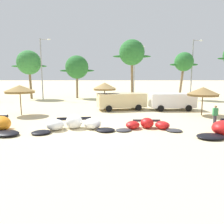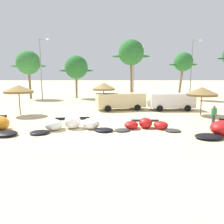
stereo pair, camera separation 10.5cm
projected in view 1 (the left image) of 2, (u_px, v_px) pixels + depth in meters
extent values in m
plane|color=beige|center=(91.00, 131.00, 15.79)|extent=(260.00, 260.00, 0.00)
ellipsoid|color=black|center=(5.00, 133.00, 14.56)|extent=(2.34, 2.10, 0.28)
ellipsoid|color=black|center=(40.00, 132.00, 14.95)|extent=(1.74, 1.69, 0.21)
ellipsoid|color=white|center=(54.00, 125.00, 15.89)|extent=(1.66, 1.72, 0.77)
ellipsoid|color=white|center=(73.00, 121.00, 16.40)|extent=(1.39, 1.50, 1.04)
ellipsoid|color=white|center=(92.00, 124.00, 16.31)|extent=(1.78, 1.79, 0.77)
ellipsoid|color=black|center=(105.00, 130.00, 15.64)|extent=(1.53, 1.43, 0.21)
cylinder|color=black|center=(73.00, 119.00, 16.83)|extent=(2.54, 0.63, 0.23)
cube|color=black|center=(73.00, 122.00, 16.27)|extent=(0.98, 0.62, 0.04)
ellipsoid|color=#333338|center=(123.00, 130.00, 15.69)|extent=(1.36, 1.28, 0.15)
ellipsoid|color=red|center=(132.00, 125.00, 16.35)|extent=(1.45, 1.47, 0.56)
ellipsoid|color=red|center=(146.00, 123.00, 16.57)|extent=(1.00, 1.14, 0.76)
ellipsoid|color=red|center=(161.00, 125.00, 16.30)|extent=(1.43, 1.47, 0.56)
ellipsoid|color=#333338|center=(173.00, 130.00, 15.61)|extent=(1.39, 1.32, 0.15)
cylinder|color=#333338|center=(146.00, 121.00, 16.94)|extent=(2.07, 0.24, 0.19)
cube|color=#333338|center=(146.00, 123.00, 16.46)|extent=(0.76, 0.42, 0.04)
ellipsoid|color=black|center=(210.00, 136.00, 13.91)|extent=(1.99, 1.68, 0.26)
ellipsoid|color=red|center=(223.00, 128.00, 14.67)|extent=(2.26, 2.26, 0.95)
cylinder|color=brown|center=(20.00, 103.00, 21.71)|extent=(0.10, 0.10, 2.33)
cone|color=olive|center=(19.00, 88.00, 21.47)|extent=(2.87, 2.87, 0.58)
cylinder|color=olive|center=(19.00, 92.00, 21.53)|extent=(2.72, 2.72, 0.20)
cylinder|color=brown|center=(104.00, 99.00, 25.02)|extent=(0.10, 0.10, 2.38)
cone|color=#9E7F4C|center=(104.00, 85.00, 24.77)|extent=(2.57, 2.57, 0.66)
cylinder|color=olive|center=(104.00, 89.00, 24.84)|extent=(2.44, 2.44, 0.20)
cylinder|color=brown|center=(201.00, 105.00, 21.59)|extent=(0.10, 0.10, 2.08)
cone|color=olive|center=(202.00, 90.00, 21.37)|extent=(2.99, 2.99, 0.65)
cylinder|color=brown|center=(202.00, 95.00, 21.44)|extent=(2.84, 2.84, 0.20)
cube|color=white|center=(171.00, 100.00, 24.85)|extent=(4.98, 2.33, 1.50)
cube|color=black|center=(159.00, 98.00, 24.73)|extent=(1.32, 2.10, 0.56)
cylinder|color=black|center=(160.00, 108.00, 23.87)|extent=(0.69, 0.28, 0.68)
cylinder|color=black|center=(155.00, 106.00, 25.91)|extent=(0.69, 0.28, 0.68)
cylinder|color=black|center=(188.00, 108.00, 24.04)|extent=(0.69, 0.28, 0.68)
cylinder|color=black|center=(181.00, 105.00, 26.08)|extent=(0.69, 0.28, 0.68)
cube|color=beige|center=(121.00, 100.00, 24.96)|extent=(5.63, 3.18, 1.50)
cube|color=black|center=(108.00, 98.00, 24.60)|extent=(1.74, 2.28, 0.56)
cylinder|color=black|center=(108.00, 109.00, 23.73)|extent=(0.72, 0.38, 0.68)
cylinder|color=black|center=(104.00, 106.00, 25.73)|extent=(0.72, 0.38, 0.68)
cylinder|color=black|center=(138.00, 108.00, 24.44)|extent=(0.72, 0.38, 0.68)
cylinder|color=black|center=(132.00, 105.00, 26.44)|extent=(0.72, 0.38, 0.68)
cylinder|color=#383842|center=(214.00, 121.00, 17.07)|extent=(0.24, 0.24, 0.85)
cube|color=#338E51|center=(214.00, 112.00, 16.95)|extent=(0.36, 0.22, 0.56)
sphere|color=#9E7051|center=(215.00, 107.00, 16.88)|extent=(0.20, 0.20, 0.20)
cylinder|color=brown|center=(29.00, 81.00, 36.04)|extent=(0.47, 0.36, 5.78)
sphere|color=#337A38|center=(28.00, 62.00, 35.56)|extent=(3.80, 3.80, 3.80)
ellipsoid|color=#337A38|center=(19.00, 66.00, 35.65)|extent=(2.66, 0.50, 0.36)
ellipsoid|color=#337A38|center=(38.00, 66.00, 35.66)|extent=(2.66, 0.50, 0.36)
cylinder|color=#7F6647|center=(76.00, 83.00, 37.18)|extent=(0.43, 0.36, 5.08)
sphere|color=#286B2D|center=(76.00, 67.00, 36.76)|extent=(3.79, 3.79, 3.79)
ellipsoid|color=#286B2D|center=(67.00, 71.00, 36.85)|extent=(2.65, 0.50, 0.36)
ellipsoid|color=#286B2D|center=(85.00, 71.00, 36.86)|extent=(2.65, 0.50, 0.36)
cylinder|color=brown|center=(131.00, 77.00, 33.91)|extent=(0.50, 0.36, 7.13)
sphere|color=#286B2D|center=(131.00, 52.00, 33.31)|extent=(3.79, 3.79, 3.79)
ellipsoid|color=#286B2D|center=(121.00, 56.00, 33.40)|extent=(2.65, 0.50, 0.36)
ellipsoid|color=#286B2D|center=(141.00, 56.00, 33.41)|extent=(2.65, 0.50, 0.36)
cylinder|color=#7F6647|center=(181.00, 81.00, 35.08)|extent=(0.84, 0.36, 5.84)
sphere|color=#286B2D|center=(183.00, 62.00, 34.60)|extent=(2.92, 2.92, 2.92)
ellipsoid|color=#286B2D|center=(175.00, 65.00, 34.67)|extent=(2.04, 0.50, 0.36)
ellipsoid|color=#286B2D|center=(190.00, 65.00, 34.67)|extent=(2.04, 0.50, 0.36)
cylinder|color=gray|center=(41.00, 70.00, 34.54)|extent=(0.18, 0.18, 9.29)
cylinder|color=gray|center=(43.00, 39.00, 33.80)|extent=(1.29, 0.10, 0.10)
ellipsoid|color=silver|center=(48.00, 39.00, 33.80)|extent=(0.56, 0.24, 0.20)
cylinder|color=gray|center=(133.00, 72.00, 38.05)|extent=(0.18, 0.18, 8.66)
cylinder|color=gray|center=(138.00, 46.00, 37.35)|extent=(1.48, 0.10, 0.10)
ellipsoid|color=silver|center=(142.00, 46.00, 37.36)|extent=(0.56, 0.24, 0.20)
cylinder|color=gray|center=(191.00, 70.00, 35.10)|extent=(0.18, 0.18, 9.20)
cylinder|color=gray|center=(196.00, 40.00, 34.36)|extent=(1.16, 0.10, 0.10)
ellipsoid|color=silver|center=(200.00, 40.00, 34.36)|extent=(0.56, 0.24, 0.20)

